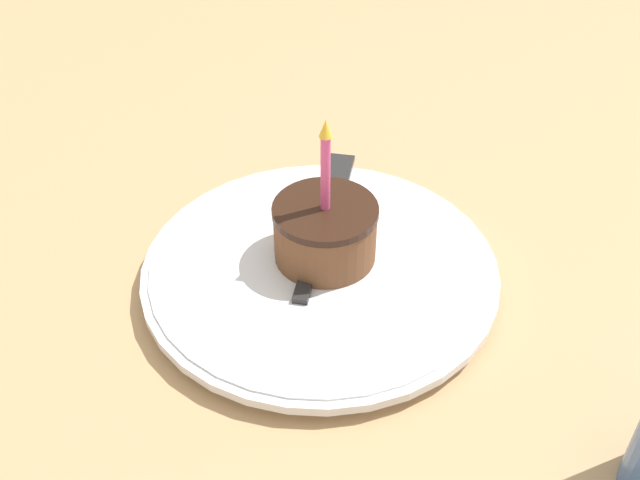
{
  "coord_description": "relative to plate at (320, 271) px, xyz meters",
  "views": [
    {
      "loc": [
        0.15,
        -0.43,
        0.41
      ],
      "look_at": [
        -0.01,
        -0.02,
        0.04
      ],
      "focal_mm": 42.0,
      "sensor_mm": 36.0,
      "label": 1
    }
  ],
  "objects": [
    {
      "name": "fork",
      "position": [
        -0.02,
        0.06,
        0.01
      ],
      "size": [
        0.05,
        0.2,
        0.0
      ],
      "color": "#262626",
      "rests_on": "plate"
    },
    {
      "name": "cake_slice",
      "position": [
        0.0,
        0.01,
        0.03
      ],
      "size": [
        0.08,
        0.08,
        0.12
      ],
      "color": "brown",
      "rests_on": "plate"
    },
    {
      "name": "plate",
      "position": [
        0.0,
        0.0,
        0.0
      ],
      "size": [
        0.28,
        0.28,
        0.02
      ],
      "color": "silver",
      "rests_on": "ground_plane"
    },
    {
      "name": "ground_plane",
      "position": [
        0.01,
        0.02,
        -0.03
      ],
      "size": [
        2.4,
        2.4,
        0.04
      ],
      "color": "tan",
      "rests_on": "ground"
    }
  ]
}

